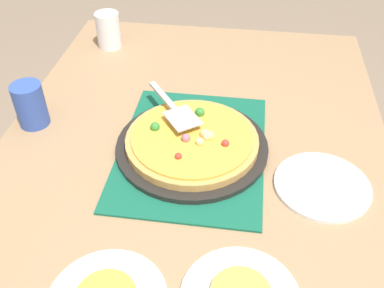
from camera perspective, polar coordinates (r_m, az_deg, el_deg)
name	(u,v)px	position (r m, az deg, el deg)	size (l,w,h in m)	color
dining_table	(192,181)	(1.18, 0.00, -4.80)	(1.40, 1.00, 0.75)	#9E7A56
placemat	(192,149)	(1.10, 0.00, -0.67)	(0.48, 0.36, 0.01)	#145B42
pizza_pan	(192,146)	(1.09, 0.00, -0.28)	(0.38, 0.38, 0.01)	black
pizza	(192,140)	(1.08, 0.01, 0.54)	(0.33, 0.33, 0.05)	tan
plate_side	(322,186)	(1.05, 16.61, -5.22)	(0.22, 0.22, 0.01)	white
cup_far	(108,30)	(1.56, -10.85, 14.36)	(0.08, 0.08, 0.12)	white
cup_corner	(30,105)	(1.23, -20.33, 4.81)	(0.08, 0.08, 0.12)	#3351AD
pizza_server	(174,108)	(1.13, -2.37, 4.66)	(0.21, 0.17, 0.01)	silver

